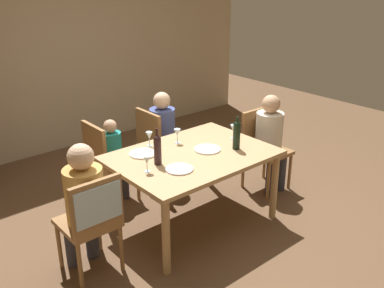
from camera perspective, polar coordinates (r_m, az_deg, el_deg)
ground_plane at (r=4.53m, az=-0.00°, el=-10.09°), size 10.00×10.00×0.00m
rear_room_partition at (r=6.27m, az=-16.89°, el=11.43°), size 6.40×0.12×2.70m
dining_table at (r=4.21m, az=-0.00°, el=-2.35°), size 1.52×1.09×0.76m
chair_left_end at (r=3.60m, az=-12.76°, el=-8.94°), size 0.44×0.46×0.92m
chair_right_end at (r=5.07m, az=9.17°, el=0.06°), size 0.44×0.44×0.92m
chair_far_right at (r=5.08m, az=-4.62°, el=0.32°), size 0.44×0.44×0.92m
chair_far_left at (r=4.75m, az=-11.28°, el=-1.68°), size 0.44×0.44×0.92m
person_woman_host at (r=3.68m, az=-13.98°, el=-7.01°), size 0.32×0.37×1.16m
person_man_bearded at (r=4.96m, az=10.24°, el=0.96°), size 0.30×0.35×1.13m
person_man_guest at (r=5.10m, az=-3.64°, el=1.78°), size 0.34×0.30×1.11m
person_child_small at (r=4.79m, az=-10.16°, el=-1.05°), size 0.25×0.22×0.94m
wine_bottle_tall_green at (r=4.25m, az=5.86°, el=1.29°), size 0.07×0.07×0.33m
wine_bottle_dark_red at (r=3.91m, az=-4.53°, el=-0.61°), size 0.07×0.07×0.34m
wine_glass_near_left at (r=4.34m, az=-5.61°, el=1.05°), size 0.07×0.07×0.15m
wine_glass_centre at (r=3.79m, az=-5.93°, el=-2.16°), size 0.07×0.07×0.15m
wine_glass_near_right at (r=4.53m, az=5.45°, el=1.99°), size 0.07×0.07×0.15m
wine_glass_far at (r=4.40m, az=-1.94°, el=1.44°), size 0.07×0.07×0.15m
dinner_plate_host at (r=4.19m, az=-6.43°, el=-1.24°), size 0.27×0.27×0.01m
dinner_plate_guest_left at (r=3.85m, az=-1.67°, el=-3.28°), size 0.25×0.25×0.01m
dinner_plate_guest_right at (r=4.26m, az=2.02°, el=-0.68°), size 0.26×0.26×0.01m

